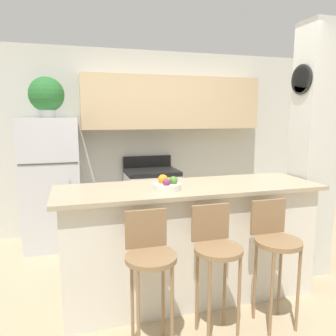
{
  "coord_description": "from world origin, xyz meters",
  "views": [
    {
      "loc": [
        -0.98,
        -2.66,
        1.65
      ],
      "look_at": [
        0.0,
        0.69,
        1.09
      ],
      "focal_mm": 35.0,
      "sensor_mm": 36.0,
      "label": 1
    }
  ],
  "objects_px": {
    "refrigerator": "(52,183)",
    "bar_stool_mid": "(216,251)",
    "bar_stool_left": "(150,259)",
    "potted_plant_on_fridge": "(46,95)",
    "stove_range": "(152,201)",
    "bar_stool_right": "(275,244)",
    "fruit_bowl": "(167,185)"
  },
  "relations": [
    {
      "from": "refrigerator",
      "to": "bar_stool_mid",
      "type": "bearing_deg",
      "value": -60.05
    },
    {
      "from": "bar_stool_left",
      "to": "refrigerator",
      "type": "bearing_deg",
      "value": 109.11
    },
    {
      "from": "refrigerator",
      "to": "bar_stool_left",
      "type": "height_order",
      "value": "refrigerator"
    },
    {
      "from": "potted_plant_on_fridge",
      "to": "refrigerator",
      "type": "bearing_deg",
      "value": -63.27
    },
    {
      "from": "stove_range",
      "to": "bar_stool_right",
      "type": "height_order",
      "value": "stove_range"
    },
    {
      "from": "bar_stool_right",
      "to": "potted_plant_on_fridge",
      "type": "height_order",
      "value": "potted_plant_on_fridge"
    },
    {
      "from": "refrigerator",
      "to": "bar_stool_left",
      "type": "bearing_deg",
      "value": -70.89
    },
    {
      "from": "bar_stool_mid",
      "to": "bar_stool_right",
      "type": "height_order",
      "value": "same"
    },
    {
      "from": "refrigerator",
      "to": "stove_range",
      "type": "distance_m",
      "value": 1.35
    },
    {
      "from": "bar_stool_right",
      "to": "refrigerator",
      "type": "bearing_deg",
      "value": 128.86
    },
    {
      "from": "refrigerator",
      "to": "bar_stool_mid",
      "type": "xyz_separation_m",
      "value": [
        1.26,
        -2.18,
        -0.15
      ]
    },
    {
      "from": "stove_range",
      "to": "bar_stool_left",
      "type": "xyz_separation_m",
      "value": [
        -0.55,
        -2.24,
        0.2
      ]
    },
    {
      "from": "bar_stool_right",
      "to": "bar_stool_mid",
      "type": "bearing_deg",
      "value": 180.0
    },
    {
      "from": "stove_range",
      "to": "bar_stool_left",
      "type": "distance_m",
      "value": 2.31
    },
    {
      "from": "bar_stool_right",
      "to": "fruit_bowl",
      "type": "height_order",
      "value": "fruit_bowl"
    },
    {
      "from": "refrigerator",
      "to": "stove_range",
      "type": "height_order",
      "value": "refrigerator"
    },
    {
      "from": "bar_stool_left",
      "to": "bar_stool_right",
      "type": "xyz_separation_m",
      "value": [
        1.0,
        0.0,
        0.0
      ]
    },
    {
      "from": "bar_stool_mid",
      "to": "stove_range",
      "type": "bearing_deg",
      "value": 88.75
    },
    {
      "from": "refrigerator",
      "to": "potted_plant_on_fridge",
      "type": "xyz_separation_m",
      "value": [
        -0.0,
        0.0,
        1.08
      ]
    },
    {
      "from": "bar_stool_mid",
      "to": "potted_plant_on_fridge",
      "type": "relative_size",
      "value": 2.03
    },
    {
      "from": "potted_plant_on_fridge",
      "to": "bar_stool_mid",
      "type": "bearing_deg",
      "value": -60.06
    },
    {
      "from": "bar_stool_left",
      "to": "fruit_bowl",
      "type": "relative_size",
      "value": 4.26
    },
    {
      "from": "potted_plant_on_fridge",
      "to": "stove_range",
      "type": "bearing_deg",
      "value": 2.35
    },
    {
      "from": "bar_stool_right",
      "to": "bar_stool_left",
      "type": "bearing_deg",
      "value": 180.0
    },
    {
      "from": "stove_range",
      "to": "bar_stool_right",
      "type": "relative_size",
      "value": 1.08
    },
    {
      "from": "refrigerator",
      "to": "bar_stool_right",
      "type": "distance_m",
      "value": 2.81
    },
    {
      "from": "bar_stool_mid",
      "to": "fruit_bowl",
      "type": "xyz_separation_m",
      "value": [
        -0.23,
        0.49,
        0.42
      ]
    },
    {
      "from": "bar_stool_left",
      "to": "bar_stool_right",
      "type": "distance_m",
      "value": 1.0
    },
    {
      "from": "refrigerator",
      "to": "bar_stool_right",
      "type": "relative_size",
      "value": 1.64
    },
    {
      "from": "refrigerator",
      "to": "stove_range",
      "type": "relative_size",
      "value": 1.52
    },
    {
      "from": "bar_stool_right",
      "to": "fruit_bowl",
      "type": "distance_m",
      "value": 0.98
    },
    {
      "from": "bar_stool_right",
      "to": "fruit_bowl",
      "type": "bearing_deg",
      "value": 146.33
    }
  ]
}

